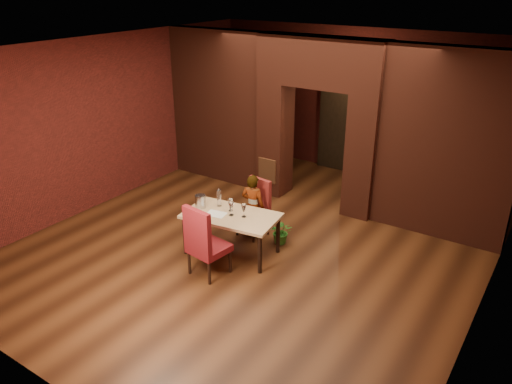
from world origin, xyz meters
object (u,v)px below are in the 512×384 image
Objects in this scene: dining_table at (232,234)px; person_seated at (253,206)px; chair_far at (253,209)px; wine_glass_b at (231,209)px; potted_plant at (281,232)px; wine_glass_a at (231,205)px; chair_near at (209,240)px; wine_glass_c at (244,211)px; wine_bucket at (200,201)px; water_bottle at (219,197)px.

dining_table is 1.30× the size of person_seated.
chair_far is 0.09m from person_seated.
potted_plant is at bearing 56.64° from wine_glass_b.
wine_glass_b is at bearing -49.89° from wine_glass_a.
chair_near reaches higher than dining_table.
chair_far is 0.78m from wine_glass_c.
dining_table is 0.72m from chair_far.
water_bottle is (0.22, 0.22, 0.04)m from wine_bucket.
water_bottle reaches higher than wine_glass_b.
chair_far is at bearing -76.39° from chair_near.
chair_far reaches higher than wine_glass_a.
chair_far is at bearing 56.48° from wine_bucket.
dining_table is 1.48× the size of chair_far.
person_seated reaches higher than wine_glass_c.
wine_glass_c is at bearing -113.28° from potted_plant.
wine_glass_b is 0.41m from water_bottle.
water_bottle is at bearing 169.43° from wine_glass_c.
chair_near is at bearing -78.11° from wine_glass_a.
wine_glass_c is (0.22, 0.04, 0.46)m from dining_table.
chair_far is at bearing -177.97° from potted_plant.
chair_near is at bearing 87.06° from person_seated.
wine_bucket is (-0.57, -0.07, 0.46)m from dining_table.
wine_glass_a is 1.04m from potted_plant.
wine_glass_b reaches higher than wine_glass_a.
chair_far is at bearing 62.03° from water_bottle.
wine_bucket is at bearing -35.25° from chair_near.
dining_table is 0.46m from wine_glass_b.
water_bottle is at bearing -146.50° from potted_plant.
water_bottle is 0.70× the size of potted_plant.
water_bottle is (-0.37, 0.17, 0.04)m from wine_glass_b.
wine_bucket reaches higher than wine_glass_c.
dining_table is at bearing -168.59° from wine_glass_c.
potted_plant is (0.57, 0.02, -0.29)m from chair_far.
person_seated reaches higher than potted_plant.
potted_plant is (0.60, 0.62, -0.58)m from wine_glass_a.
wine_glass_b is 1.04× the size of wine_glass_c.
wine_glass_a is 0.96× the size of wine_glass_c.
person_seated is at bearing -42.35° from chair_far.
dining_table is 1.30× the size of chair_near.
wine_glass_b reaches higher than wine_glass_c.
wine_glass_a is at bearing 121.49° from dining_table.
wine_glass_b is at bearing 86.67° from person_seated.
chair_far is at bearing 112.97° from wine_glass_c.
potted_plant is (0.43, 1.39, -0.36)m from chair_near.
wine_glass_b is at bearing 4.27° from wine_bucket.
person_seated is (0.03, -0.04, 0.07)m from chair_far.
chair_far is at bearing 96.42° from wine_glass_b.
wine_bucket is (-0.54, -0.73, 0.23)m from person_seated.
dining_table is 0.89m from potted_plant.
wine_glass_a is 0.92× the size of wine_glass_b.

